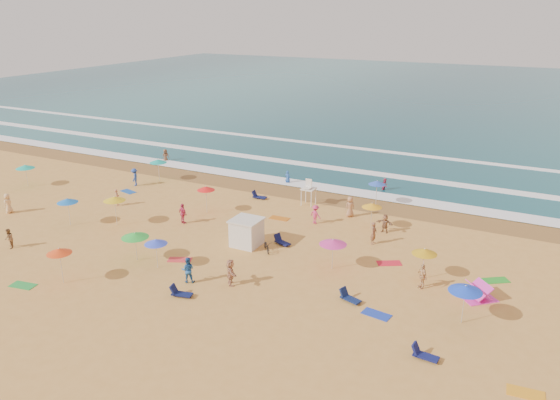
% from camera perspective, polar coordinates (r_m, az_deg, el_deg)
% --- Properties ---
extents(ground, '(220.00, 220.00, 0.00)m').
position_cam_1_polar(ground, '(42.99, -4.11, -4.18)').
color(ground, gold).
rests_on(ground, ground).
extents(ocean, '(220.00, 140.00, 0.18)m').
position_cam_1_polar(ocean, '(120.59, 17.28, 10.36)').
color(ocean, '#0C4756').
rests_on(ocean, ground).
extents(wet_sand, '(220.00, 220.00, 0.00)m').
position_cam_1_polar(wet_sand, '(53.32, 2.82, 0.61)').
color(wet_sand, olive).
rests_on(wet_sand, ground).
extents(surf_foam, '(200.00, 18.70, 0.05)m').
position_cam_1_polar(surf_foam, '(61.08, 6.26, 3.06)').
color(surf_foam, white).
rests_on(surf_foam, ground).
extents(cabana, '(2.00, 2.00, 2.00)m').
position_cam_1_polar(cabana, '(41.67, -3.51, -3.45)').
color(cabana, silver).
rests_on(cabana, ground).
extents(cabana_roof, '(2.20, 2.20, 0.12)m').
position_cam_1_polar(cabana_roof, '(41.27, -3.54, -2.10)').
color(cabana_roof, silver).
rests_on(cabana_roof, cabana).
extents(bicycle, '(1.43, 1.56, 0.83)m').
position_cam_1_polar(bicycle, '(40.80, -1.39, -4.83)').
color(bicycle, black).
rests_on(bicycle, ground).
extents(lifeguard_stand, '(1.20, 1.20, 2.10)m').
position_cam_1_polar(lifeguard_stand, '(50.14, 3.00, 0.64)').
color(lifeguard_stand, white).
rests_on(lifeguard_stand, ground).
extents(beach_umbrellas, '(55.20, 26.49, 0.73)m').
position_cam_1_polar(beach_umbrellas, '(42.04, -4.61, -1.57)').
color(beach_umbrellas, red).
rests_on(beach_umbrellas, ground).
extents(loungers, '(53.30, 19.30, 0.34)m').
position_cam_1_polar(loungers, '(37.64, 4.66, -7.50)').
color(loungers, '#101B52').
rests_on(loungers, ground).
extents(towels, '(44.37, 20.27, 0.03)m').
position_cam_1_polar(towels, '(38.43, 0.05, -7.09)').
color(towels, '#BA4C17').
rests_on(towels, ground).
extents(beachgoers, '(46.01, 27.25, 2.08)m').
position_cam_1_polar(beachgoers, '(45.83, -2.21, -1.52)').
color(beachgoers, '#CB325E').
rests_on(beachgoers, ground).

